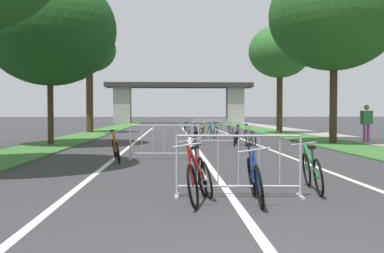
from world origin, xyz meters
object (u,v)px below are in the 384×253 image
(bicycle_purple_6, at_px, (236,137))
(bicycle_silver_10, at_px, (250,137))
(crowd_barrier_second, at_px, (165,142))
(bicycle_silver_0, at_px, (231,131))
(tree_left_oak_mid, at_px, (89,51))
(pedestrian_with_backpack, at_px, (366,120))
(crowd_barrier_fourth, at_px, (213,128))
(bicycle_blue_1, at_px, (255,179))
(crowd_barrier_nearest, at_px, (239,166))
(crowd_barrier_third, at_px, (216,133))
(bicycle_black_2, at_px, (196,136))
(bicycle_red_8, at_px, (198,179))
(bicycle_white_4, at_px, (199,172))
(tree_right_oak_near, at_px, (334,15))
(tree_right_pine_far, at_px, (280,52))
(bicycle_blue_11, at_px, (187,131))
(bicycle_yellow_7, at_px, (202,131))
(bicycle_green_9, at_px, (312,171))
(bicycle_orange_5, at_px, (116,149))
(tree_left_pine_near, at_px, (50,29))
(bicycle_teal_3, at_px, (212,131))

(bicycle_purple_6, bearing_deg, bicycle_silver_10, 17.66)
(crowd_barrier_second, bearing_deg, bicycle_silver_0, 72.83)
(tree_left_oak_mid, bearing_deg, pedestrian_with_backpack, -37.47)
(crowd_barrier_fourth, relative_size, bicycle_blue_1, 1.27)
(bicycle_blue_1, xyz_separation_m, bicycle_purple_6, (1.49, 12.18, -0.00))
(bicycle_blue_1, bearing_deg, crowd_barrier_nearest, -63.20)
(crowd_barrier_third, distance_m, bicycle_black_2, 0.98)
(bicycle_black_2, xyz_separation_m, bicycle_red_8, (-0.69, -13.02, 0.03))
(bicycle_silver_0, xyz_separation_m, bicycle_purple_6, (-0.56, -5.95, -0.02))
(crowd_barrier_nearest, bearing_deg, bicycle_white_4, 150.81)
(tree_right_oak_near, relative_size, tree_right_pine_far, 1.15)
(crowd_barrier_third, bearing_deg, pedestrian_with_backpack, 5.26)
(bicycle_blue_1, xyz_separation_m, bicycle_blue_11, (-0.42, 19.09, -0.00))
(bicycle_yellow_7, distance_m, pedestrian_with_backpack, 8.90)
(crowd_barrier_nearest, bearing_deg, bicycle_red_8, -149.14)
(crowd_barrier_third, height_order, bicycle_green_9, crowd_barrier_third)
(bicycle_white_4, relative_size, pedestrian_with_backpack, 0.96)
(crowd_barrier_nearest, xyz_separation_m, bicycle_green_9, (1.40, 0.47, -0.15))
(bicycle_silver_0, relative_size, bicycle_white_4, 1.02)
(tree_right_oak_near, bearing_deg, bicycle_black_2, 178.16)
(bicycle_blue_1, bearing_deg, bicycle_silver_10, -95.59)
(bicycle_black_2, relative_size, bicycle_red_8, 0.95)
(crowd_barrier_second, xyz_separation_m, crowd_barrier_fourth, (2.59, 12.16, 0.00))
(bicycle_blue_11, bearing_deg, bicycle_silver_0, -29.86)
(crowd_barrier_third, xyz_separation_m, bicycle_orange_5, (-3.57, -6.65, -0.16))
(bicycle_green_9, bearing_deg, bicycle_blue_1, -136.13)
(bicycle_yellow_7, distance_m, bicycle_red_8, 18.28)
(crowd_barrier_third, relative_size, bicycle_red_8, 1.30)
(bicycle_silver_0, bearing_deg, bicycle_orange_5, 67.50)
(tree_left_pine_near, height_order, bicycle_red_8, tree_left_pine_near)
(bicycle_black_2, distance_m, bicycle_green_9, 12.21)
(bicycle_blue_1, xyz_separation_m, bicycle_black_2, (-0.22, 13.05, -0.02))
(bicycle_red_8, relative_size, bicycle_green_9, 0.96)
(tree_left_pine_near, bearing_deg, bicycle_blue_1, -62.49)
(bicycle_red_8, relative_size, bicycle_blue_11, 1.02)
(tree_right_pine_far, distance_m, bicycle_blue_1, 23.41)
(tree_right_pine_far, relative_size, crowd_barrier_third, 3.35)
(bicycle_teal_3, relative_size, bicycle_red_8, 1.02)
(crowd_barrier_second, distance_m, bicycle_orange_5, 1.52)
(bicycle_purple_6, xyz_separation_m, pedestrian_with_backpack, (6.23, 1.09, 0.72))
(bicycle_orange_5, bearing_deg, bicycle_silver_10, -141.01)
(crowd_barrier_fourth, xyz_separation_m, pedestrian_with_backpack, (6.66, -5.43, 0.57))
(bicycle_silver_0, height_order, bicycle_red_8, bicycle_red_8)
(crowd_barrier_second, bearing_deg, bicycle_teal_3, 77.70)
(crowd_barrier_nearest, relative_size, pedestrian_with_backpack, 1.21)
(tree_right_pine_far, relative_size, bicycle_white_4, 4.19)
(bicycle_silver_0, xyz_separation_m, bicycle_teal_3, (-1.06, -0.02, -0.01))
(bicycle_blue_11, bearing_deg, bicycle_teal_3, -43.43)
(bicycle_blue_11, bearing_deg, bicycle_purple_6, -83.11)
(bicycle_green_9, bearing_deg, pedestrian_with_backpack, 68.80)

